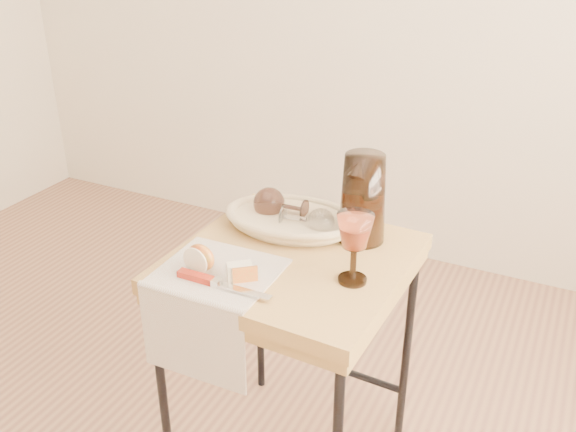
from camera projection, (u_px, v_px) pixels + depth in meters
The scene contains 10 objects.
side_table at pixel (291, 367), 1.75m from camera, with size 0.56×0.56×0.71m, color brown, non-canonical shape.
tea_towel at pixel (218, 272), 1.52m from camera, with size 0.28×0.25×0.01m, color silver.
bread_basket at pixel (291, 221), 1.71m from camera, with size 0.33×0.22×0.04m, color tan, non-canonical shape.
goblet_lying_a at pixel (284, 206), 1.72m from camera, with size 0.14×0.09×0.09m, color brown, non-canonical shape.
goblet_lying_b at pixel (305, 219), 1.67m from camera, with size 0.12×0.07×0.07m, color white, non-canonical shape.
pitcher at pixel (363, 198), 1.62m from camera, with size 0.16×0.24×0.28m, color black, non-canonical shape.
wine_goblet at pixel (354, 248), 1.45m from camera, with size 0.09×0.09×0.18m, color white, non-canonical shape.
apple_half at pixel (201, 257), 1.50m from camera, with size 0.07×0.04×0.07m, color red.
apple_wedge at pixel (240, 271), 1.48m from camera, with size 0.06×0.03×0.04m, color #F9EAC2.
table_knife at pixel (220, 283), 1.45m from camera, with size 0.24×0.02×0.02m, color silver, non-canonical shape.
Camera 1 is at (0.95, -0.81, 1.51)m, focal length 39.67 mm.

